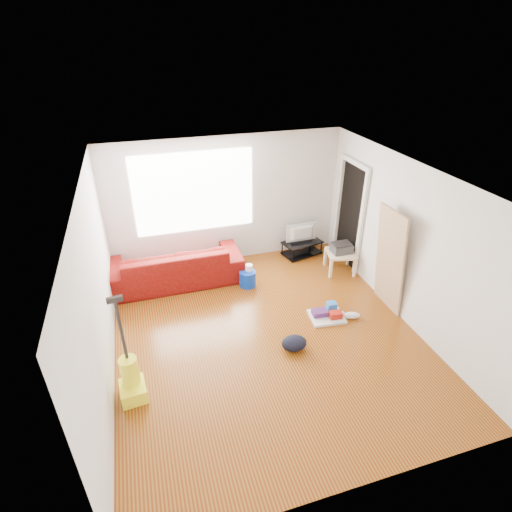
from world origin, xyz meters
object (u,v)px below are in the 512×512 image
object	(u,v)px
sofa	(177,281)
backpack	(294,348)
tv_stand	(302,248)
side_table	(341,255)
cleaning_tray	(327,314)
vacuum	(131,379)
bucket	(248,285)

from	to	relation	value
sofa	backpack	distance (m)	2.74
tv_stand	side_table	world-z (taller)	side_table
cleaning_tray	backpack	bearing A→B (deg)	-146.28
sofa	cleaning_tray	world-z (taller)	sofa
backpack	vacuum	distance (m)	2.32
tv_stand	bucket	xyz separation A→B (m)	(-1.41, -0.80, -0.16)
sofa	vacuum	distance (m)	2.70
tv_stand	side_table	xyz separation A→B (m)	(0.44, -0.83, 0.19)
cleaning_tray	backpack	xyz separation A→B (m)	(-0.80, -0.53, -0.06)
bucket	sofa	bearing A→B (deg)	156.82
side_table	backpack	xyz separation A→B (m)	(-1.66, -1.78, -0.35)
bucket	vacuum	world-z (taller)	vacuum
tv_stand	vacuum	distance (m)	4.49
backpack	cleaning_tray	bearing A→B (deg)	35.24
side_table	bucket	bearing A→B (deg)	179.01
sofa	bucket	xyz separation A→B (m)	(1.23, -0.53, 0.00)
cleaning_tray	tv_stand	bearing A→B (deg)	78.77
sofa	cleaning_tray	xyz separation A→B (m)	(2.22, -1.81, 0.06)
backpack	vacuum	world-z (taller)	vacuum
vacuum	bucket	bearing A→B (deg)	38.66
cleaning_tray	sofa	bearing A→B (deg)	140.93
tv_stand	backpack	bearing A→B (deg)	-127.95
sofa	backpack	world-z (taller)	sofa
side_table	cleaning_tray	xyz separation A→B (m)	(-0.86, -1.25, -0.29)
backpack	bucket	bearing A→B (deg)	97.64
bucket	backpack	size ratio (longest dim) A/B	0.80
tv_stand	side_table	size ratio (longest dim) A/B	1.41
bucket	backpack	bearing A→B (deg)	-83.88
cleaning_tray	bucket	bearing A→B (deg)	127.86
sofa	side_table	xyz separation A→B (m)	(3.08, -0.56, 0.35)
side_table	bucket	distance (m)	1.88
sofa	side_table	distance (m)	3.15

